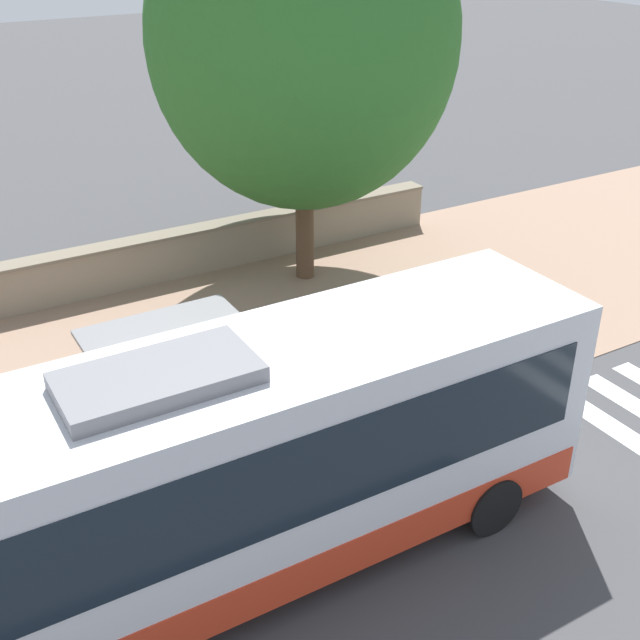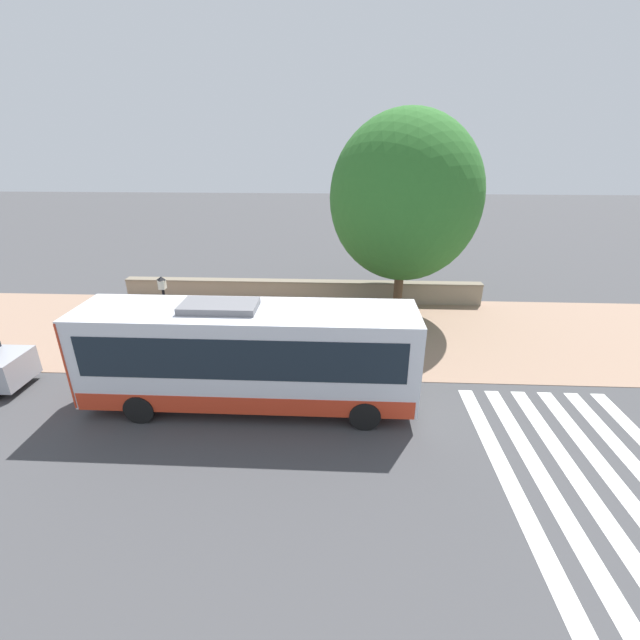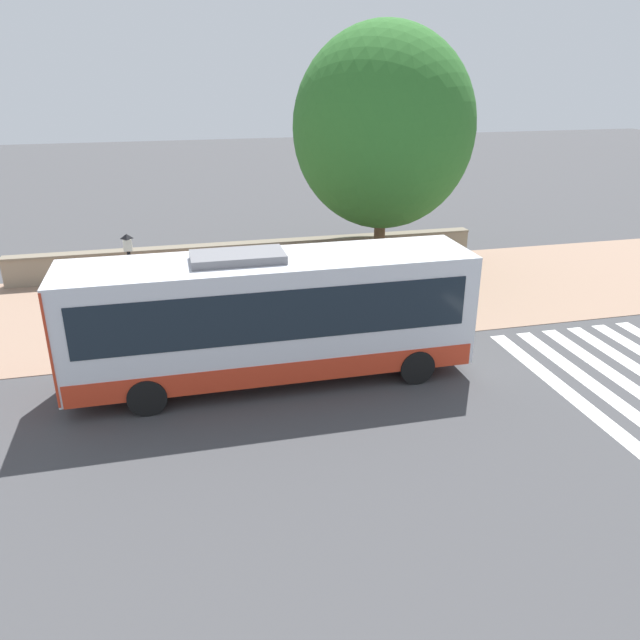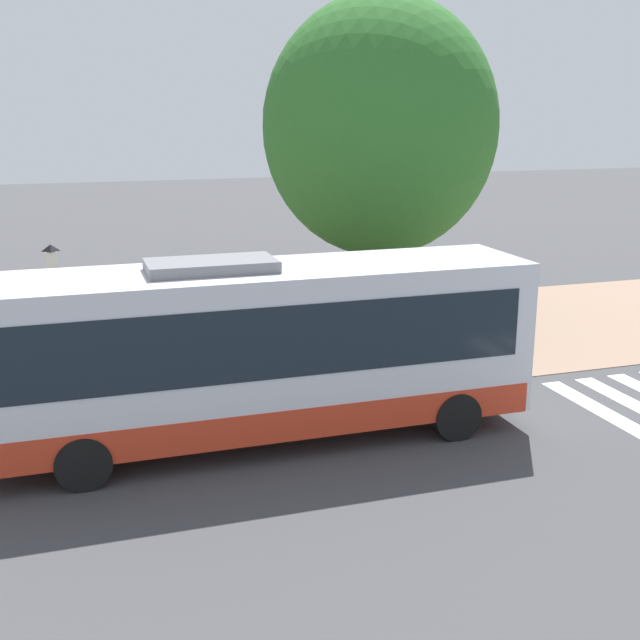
{
  "view_description": "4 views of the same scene",
  "coord_description": "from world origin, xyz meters",
  "px_view_note": "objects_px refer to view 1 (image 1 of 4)",
  "views": [
    {
      "loc": [
        9.89,
        -4.14,
        8.87
      ],
      "look_at": [
        -1.13,
        2.3,
        2.08
      ],
      "focal_mm": 45.0,
      "sensor_mm": 36.0,
      "label": 1
    },
    {
      "loc": [
        14.25,
        2.16,
        8.61
      ],
      "look_at": [
        -0.1,
        1.46,
        2.47
      ],
      "focal_mm": 24.0,
      "sensor_mm": 36.0,
      "label": 2
    },
    {
      "loc": [
        17.44,
        -3.24,
        8.33
      ],
      "look_at": [
        1.14,
        0.68,
        1.42
      ],
      "focal_mm": 35.0,
      "sensor_mm": 36.0,
      "label": 3
    },
    {
      "loc": [
        16.55,
        -4.28,
        6.55
      ],
      "look_at": [
        0.04,
        1.04,
        1.96
      ],
      "focal_mm": 45.0,
      "sensor_mm": 36.0,
      "label": 4
    }
  ],
  "objects_px": {
    "bus_shelter": "(166,350)",
    "shade_tree": "(303,38)",
    "bus": "(226,468)",
    "pedestrian": "(417,388)"
  },
  "relations": [
    {
      "from": "bus_shelter",
      "to": "shade_tree",
      "type": "distance_m",
      "value": 8.66
    },
    {
      "from": "pedestrian",
      "to": "shade_tree",
      "type": "height_order",
      "value": "shade_tree"
    },
    {
      "from": "pedestrian",
      "to": "bus_shelter",
      "type": "bearing_deg",
      "value": -113.15
    },
    {
      "from": "bus",
      "to": "pedestrian",
      "type": "height_order",
      "value": "bus"
    },
    {
      "from": "bus_shelter",
      "to": "shade_tree",
      "type": "relative_size",
      "value": 0.27
    },
    {
      "from": "bus_shelter",
      "to": "shade_tree",
      "type": "xyz_separation_m",
      "value": [
        -5.25,
        5.64,
        3.94
      ]
    },
    {
      "from": "pedestrian",
      "to": "shade_tree",
      "type": "relative_size",
      "value": 0.16
    },
    {
      "from": "bus_shelter",
      "to": "bus",
      "type": "bearing_deg",
      "value": -6.69
    },
    {
      "from": "bus_shelter",
      "to": "pedestrian",
      "type": "distance_m",
      "value": 4.56
    },
    {
      "from": "bus",
      "to": "pedestrian",
      "type": "xyz_separation_m",
      "value": [
        -1.57,
        4.46,
        -1.02
      ]
    }
  ]
}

